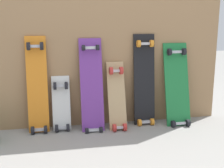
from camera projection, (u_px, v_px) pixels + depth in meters
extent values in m
plane|color=gray|center=(111.00, 124.00, 2.82)|extent=(12.00, 12.00, 0.00)
cube|color=#99724C|center=(109.00, 44.00, 2.72)|extent=(2.18, 0.04, 1.53)
cube|color=orange|center=(37.00, 88.00, 2.59)|extent=(0.18, 0.13, 0.91)
cube|color=#B7B7BF|center=(39.00, 130.00, 2.60)|extent=(0.08, 0.04, 0.03)
cube|color=#B7B7BF|center=(35.00, 46.00, 2.53)|extent=(0.08, 0.04, 0.03)
cylinder|color=black|center=(33.00, 130.00, 2.58)|extent=(0.03, 0.07, 0.07)
cylinder|color=black|center=(46.00, 130.00, 2.60)|extent=(0.03, 0.07, 0.07)
cylinder|color=black|center=(28.00, 46.00, 2.51)|extent=(0.03, 0.07, 0.07)
cylinder|color=black|center=(42.00, 46.00, 2.53)|extent=(0.03, 0.07, 0.07)
cube|color=silver|center=(61.00, 107.00, 2.67)|extent=(0.16, 0.13, 0.55)
cube|color=#B7B7BF|center=(62.00, 128.00, 2.65)|extent=(0.07, 0.04, 0.03)
cube|color=#B7B7BF|center=(61.00, 86.00, 2.65)|extent=(0.07, 0.04, 0.03)
cylinder|color=black|center=(57.00, 128.00, 2.63)|extent=(0.03, 0.07, 0.07)
cylinder|color=black|center=(68.00, 128.00, 2.64)|extent=(0.03, 0.07, 0.07)
cylinder|color=black|center=(55.00, 86.00, 2.62)|extent=(0.03, 0.07, 0.07)
cylinder|color=black|center=(66.00, 86.00, 2.64)|extent=(0.03, 0.07, 0.07)
cube|color=#6B338C|center=(92.00, 89.00, 2.65)|extent=(0.20, 0.21, 0.90)
cube|color=#B7B7BF|center=(94.00, 130.00, 2.63)|extent=(0.09, 0.04, 0.03)
cube|color=#B7B7BF|center=(90.00, 48.00, 2.62)|extent=(0.09, 0.04, 0.03)
cylinder|color=black|center=(87.00, 131.00, 2.60)|extent=(0.03, 0.05, 0.05)
cylinder|color=black|center=(101.00, 130.00, 2.62)|extent=(0.03, 0.05, 0.05)
cylinder|color=black|center=(83.00, 48.00, 2.59)|extent=(0.03, 0.05, 0.05)
cylinder|color=black|center=(98.00, 48.00, 2.62)|extent=(0.03, 0.05, 0.05)
cube|color=tan|center=(117.00, 99.00, 2.71)|extent=(0.16, 0.23, 0.67)
cube|color=#B7B7BF|center=(119.00, 127.00, 2.66)|extent=(0.07, 0.04, 0.03)
cube|color=#B7B7BF|center=(116.00, 71.00, 2.71)|extent=(0.07, 0.04, 0.03)
cylinder|color=red|center=(114.00, 128.00, 2.63)|extent=(0.03, 0.07, 0.07)
cylinder|color=red|center=(125.00, 127.00, 2.65)|extent=(0.03, 0.07, 0.07)
cylinder|color=red|center=(111.00, 71.00, 2.68)|extent=(0.03, 0.07, 0.07)
cylinder|color=red|center=(121.00, 71.00, 2.70)|extent=(0.03, 0.07, 0.07)
cube|color=black|center=(144.00, 83.00, 2.79)|extent=(0.20, 0.12, 0.92)
cube|color=#B7B7BF|center=(145.00, 122.00, 2.80)|extent=(0.09, 0.04, 0.03)
cube|color=#B7B7BF|center=(145.00, 44.00, 2.72)|extent=(0.09, 0.04, 0.03)
cylinder|color=orange|center=(140.00, 123.00, 2.78)|extent=(0.03, 0.07, 0.07)
cylinder|color=orange|center=(152.00, 122.00, 2.80)|extent=(0.03, 0.07, 0.07)
cylinder|color=orange|center=(139.00, 44.00, 2.69)|extent=(0.03, 0.07, 0.07)
cylinder|color=orange|center=(152.00, 43.00, 2.72)|extent=(0.03, 0.07, 0.07)
cube|color=#1E7238|center=(177.00, 88.00, 2.80)|extent=(0.24, 0.23, 0.84)
cube|color=#B7B7BF|center=(180.00, 123.00, 2.77)|extent=(0.11, 0.04, 0.03)
cube|color=#B7B7BF|center=(176.00, 52.00, 2.79)|extent=(0.11, 0.04, 0.03)
cylinder|color=black|center=(173.00, 124.00, 2.74)|extent=(0.03, 0.07, 0.07)
cylinder|color=black|center=(188.00, 123.00, 2.77)|extent=(0.03, 0.07, 0.07)
cylinder|color=black|center=(169.00, 52.00, 2.76)|extent=(0.03, 0.07, 0.07)
cylinder|color=black|center=(184.00, 52.00, 2.79)|extent=(0.03, 0.07, 0.07)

